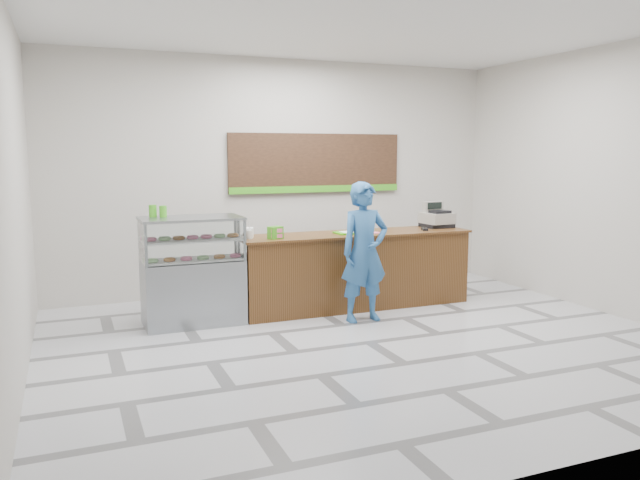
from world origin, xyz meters
name	(u,v)px	position (x,y,z in m)	size (l,w,h in m)	color
floor	(370,342)	(0.00, 0.00, 0.00)	(7.00, 7.00, 0.00)	#BCBCC1
back_wall	(282,176)	(0.00, 3.00, 1.75)	(7.00, 7.00, 0.00)	beige
ceiling	(373,18)	(0.00, 0.00, 3.50)	(7.00, 7.00, 0.00)	silver
sales_counter	(355,270)	(0.55, 1.55, 0.52)	(3.26, 0.76, 1.03)	brown
display_case	(192,270)	(-1.67, 1.55, 0.68)	(1.22, 0.72, 1.33)	gray
menu_board	(317,164)	(0.55, 2.96, 1.93)	(2.80, 0.06, 0.90)	black
cash_register	(436,218)	(1.92, 1.68, 1.17)	(0.43, 0.45, 0.37)	black
card_terminal	(425,229)	(1.56, 1.41, 1.05)	(0.07, 0.14, 0.04)	black
serving_tray	(350,233)	(0.45, 1.52, 1.04)	(0.39, 0.28, 0.02)	#40BA0A
napkin_box	(247,233)	(-0.95, 1.61, 1.10)	(0.15, 0.15, 0.13)	white
straw_cup	(249,234)	(-0.95, 1.51, 1.08)	(0.07, 0.07, 0.11)	silver
promo_box	(275,233)	(-0.64, 1.39, 1.11)	(0.18, 0.12, 0.16)	green
donut_decal	(374,233)	(0.79, 1.45, 1.03)	(0.17, 0.17, 0.00)	pink
green_cup_left	(153,211)	(-2.09, 1.76, 1.40)	(0.09, 0.09, 0.15)	green
green_cup_right	(163,211)	(-1.98, 1.68, 1.40)	(0.09, 0.09, 0.14)	green
customer	(364,252)	(0.35, 0.87, 0.88)	(0.64, 0.42, 1.75)	#2A5E96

